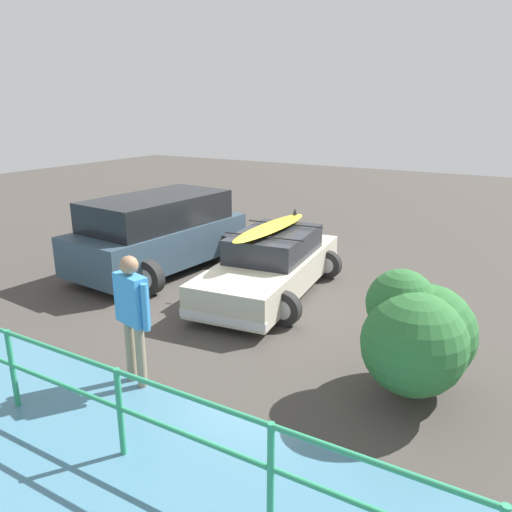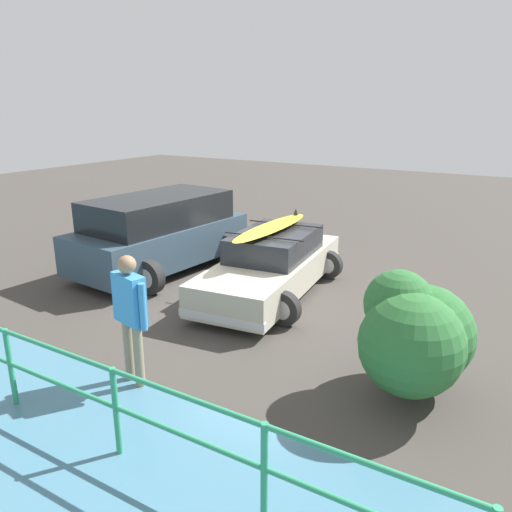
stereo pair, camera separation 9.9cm
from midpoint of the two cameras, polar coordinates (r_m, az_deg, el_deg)
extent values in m
cube|color=#423D38|center=(10.03, -0.15, -4.94)|extent=(44.00, 44.00, 0.02)
cube|color=#B7B29E|center=(10.18, 2.03, -1.76)|extent=(2.09, 4.57, 0.60)
cube|color=#23262B|center=(10.18, 2.44, 1.43)|extent=(1.63, 2.27, 0.49)
cube|color=silver|center=(8.42, -3.66, -7.19)|extent=(1.61, 0.29, 0.14)
cube|color=silver|center=(12.17, 5.91, 0.42)|extent=(1.61, 0.29, 0.14)
cylinder|color=black|center=(8.77, 3.50, -6.03)|extent=(0.62, 0.18, 0.62)
cylinder|color=#B7B7BC|center=(8.77, 3.50, -6.03)|extent=(0.34, 0.19, 0.34)
cylinder|color=black|center=(9.42, -5.76, -4.43)|extent=(0.62, 0.18, 0.62)
cylinder|color=#B7B7BC|center=(9.42, -5.76, -4.43)|extent=(0.34, 0.19, 0.34)
cylinder|color=black|center=(11.21, 8.52, -1.01)|extent=(0.62, 0.18, 0.62)
cylinder|color=#B7B7BC|center=(11.21, 8.52, -1.01)|extent=(0.34, 0.19, 0.34)
cylinder|color=black|center=(11.73, 0.92, -0.02)|extent=(0.62, 0.18, 0.62)
cylinder|color=#B7B7BC|center=(11.73, 0.92, -0.02)|extent=(0.34, 0.19, 0.34)
cylinder|color=black|center=(9.58, 1.15, 2.23)|extent=(1.65, 0.23, 0.03)
cylinder|color=black|center=(10.63, 3.64, 3.67)|extent=(1.65, 0.23, 0.03)
ellipsoid|color=yellow|center=(10.08, 2.04, 3.32)|extent=(0.59, 2.85, 0.09)
cone|color=black|center=(11.05, 4.82, 5.08)|extent=(0.10, 0.10, 0.14)
cube|color=#334756|center=(11.77, -10.66, 1.55)|extent=(2.22, 4.35, 0.86)
cube|color=black|center=(11.59, -10.86, 5.17)|extent=(2.00, 3.42, 0.66)
cylinder|color=black|center=(13.30, -3.80, 4.02)|extent=(0.67, 0.23, 0.66)
cylinder|color=black|center=(10.36, -11.94, -2.38)|extent=(0.73, 0.22, 0.73)
cylinder|color=#B7B7BC|center=(10.36, -11.94, -2.38)|extent=(0.40, 0.23, 0.40)
cylinder|color=black|center=(11.80, -18.24, -0.50)|extent=(0.73, 0.22, 0.73)
cylinder|color=#B7B7BC|center=(11.80, -18.24, -0.50)|extent=(0.40, 0.23, 0.40)
cylinder|color=black|center=(12.10, -3.11, 0.77)|extent=(0.73, 0.22, 0.73)
cylinder|color=#B7B7BC|center=(12.10, -3.11, 0.77)|extent=(0.40, 0.23, 0.40)
cylinder|color=black|center=(13.36, -9.52, 2.10)|extent=(0.73, 0.22, 0.73)
cylinder|color=#B7B7BC|center=(13.36, -9.52, 2.10)|extent=(0.40, 0.23, 0.40)
cylinder|color=gray|center=(7.08, -12.87, -11.03)|extent=(0.13, 0.13, 0.91)
cylinder|color=gray|center=(7.27, -13.95, -10.34)|extent=(0.13, 0.13, 0.91)
cube|color=#3D8ED1|center=(6.85, -13.87, -4.75)|extent=(0.56, 0.32, 0.68)
sphere|color=#9E7556|center=(6.69, -14.15, -0.96)|extent=(0.25, 0.25, 0.25)
cylinder|color=#3D8ED1|center=(6.61, -12.39, -5.71)|extent=(0.09, 0.09, 0.64)
cylinder|color=#3D8ED1|center=(7.11, -15.20, -4.29)|extent=(0.09, 0.09, 0.64)
cylinder|color=#2D9366|center=(4.91, 1.58, -23.60)|extent=(0.07, 0.07, 1.06)
cylinder|color=#2D9366|center=(5.86, -15.20, -16.77)|extent=(0.07, 0.07, 1.06)
cylinder|color=#2D9366|center=(7.17, -25.86, -11.37)|extent=(0.07, 0.07, 1.06)
cylinder|color=#2D9366|center=(6.25, -21.62, -9.87)|extent=(9.29, 0.11, 0.06)
cylinder|color=#2D9366|center=(6.45, -21.19, -13.45)|extent=(9.29, 0.11, 0.06)
cylinder|color=#4C3828|center=(7.19, 16.65, -13.33)|extent=(0.23, 0.23, 0.37)
sphere|color=#2D6B33|center=(7.06, 18.95, -8.42)|extent=(1.33, 1.33, 1.33)
sphere|color=#2D6B33|center=(6.76, 16.39, -5.29)|extent=(0.91, 0.91, 0.91)
sphere|color=#2D6B33|center=(6.54, 17.72, -9.63)|extent=(1.31, 1.31, 1.31)
sphere|color=#2D6B33|center=(6.93, 16.86, -8.51)|extent=(0.99, 0.99, 0.99)
sphere|color=#2D6B33|center=(6.52, 16.70, -8.63)|extent=(0.89, 0.89, 0.89)
camera|label=1|loc=(0.05, -89.70, 0.09)|focal=35.00mm
camera|label=2|loc=(0.05, 90.30, -0.09)|focal=35.00mm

